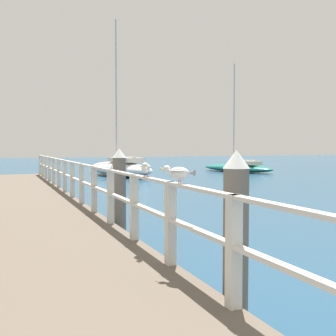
% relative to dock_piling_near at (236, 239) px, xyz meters
% --- Properties ---
extents(pier_deck, '(3.09, 24.87, 0.49)m').
position_rel_dock_piling_near_xyz_m(pier_deck, '(-1.85, 7.94, -0.74)').
color(pier_deck, brown).
rests_on(pier_deck, ground_plane).
extents(pier_railing, '(0.12, 23.39, 1.06)m').
position_rel_dock_piling_near_xyz_m(pier_railing, '(-0.38, 7.94, 0.15)').
color(pier_railing, beige).
rests_on(pier_railing, pier_deck).
extents(dock_piling_near, '(0.29, 0.29, 1.96)m').
position_rel_dock_piling_near_xyz_m(dock_piling_near, '(0.00, 0.00, 0.00)').
color(dock_piling_near, '#6B6056').
rests_on(dock_piling_near, ground_plane).
extents(dock_piling_far, '(0.29, 0.29, 1.96)m').
position_rel_dock_piling_near_xyz_m(dock_piling_far, '(0.00, 4.79, 0.00)').
color(dock_piling_far, '#6B6056').
rests_on(dock_piling_far, ground_plane).
extents(seagull_foreground, '(0.32, 0.41, 0.21)m').
position_rel_dock_piling_near_xyz_m(seagull_foreground, '(-0.38, 0.69, 0.70)').
color(seagull_foreground, white).
rests_on(seagull_foreground, pier_railing).
extents(seagull_background, '(0.25, 0.46, 0.21)m').
position_rel_dock_piling_near_xyz_m(seagull_background, '(-0.38, 1.92, 0.70)').
color(seagull_background, white).
rests_on(seagull_background, pier_railing).
extents(boat_0, '(3.81, 7.30, 8.54)m').
position_rel_dock_piling_near_xyz_m(boat_0, '(15.03, 24.62, -0.61)').
color(boat_0, '#197266').
rests_on(boat_0, ground_plane).
extents(boat_2, '(3.96, 7.93, 10.60)m').
position_rel_dock_piling_near_xyz_m(boat_2, '(5.16, 23.62, -0.43)').
color(boat_2, white).
rests_on(boat_2, ground_plane).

